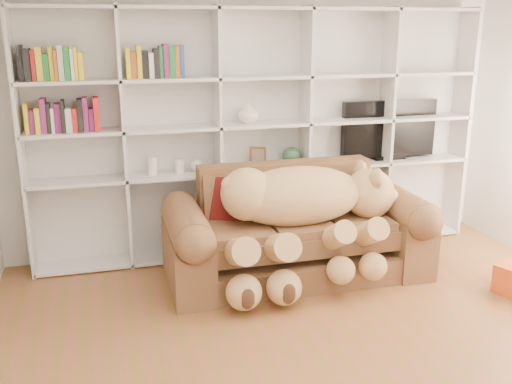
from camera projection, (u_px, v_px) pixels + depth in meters
name	position (u px, v px, depth m)	size (l,w,h in m)	color
floor	(357.00, 376.00, 3.75)	(5.00, 5.00, 0.00)	brown
wall_back	(257.00, 116.00, 5.69)	(5.00, 0.02, 2.70)	silver
bookshelf	(237.00, 124.00, 5.51)	(4.43, 0.35, 2.40)	silver
sofa	(296.00, 236.00, 5.21)	(2.34, 1.01, 0.98)	brown
teddy_bear	(302.00, 210.00, 4.93)	(1.76, 0.96, 1.02)	tan
throw_pillow	(228.00, 200.00, 5.12)	(0.42, 0.14, 0.42)	#621011
tv	(389.00, 130.00, 5.96)	(1.04, 0.18, 0.61)	black
picture_frame	(258.00, 157.00, 5.60)	(0.16, 0.03, 0.20)	brown
green_vase	(292.00, 156.00, 5.70)	(0.19, 0.19, 0.19)	#2D583C
figurine_tall	(152.00, 166.00, 5.35)	(0.09, 0.09, 0.17)	silver
figurine_short	(180.00, 166.00, 5.42)	(0.08, 0.08, 0.14)	silver
snow_globe	(196.00, 165.00, 5.46)	(0.12, 0.12, 0.12)	silver
shelf_vase	(248.00, 113.00, 5.45)	(0.20, 0.20, 0.20)	silver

